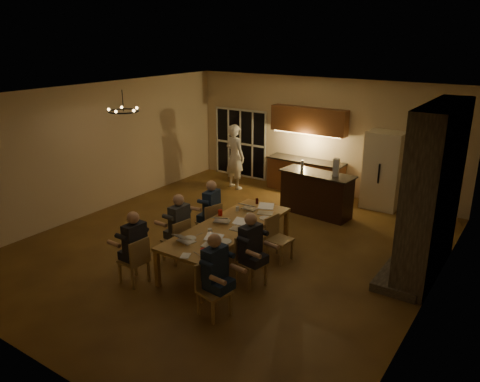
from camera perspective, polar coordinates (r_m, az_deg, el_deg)
name	(u,v)px	position (r m, az deg, el deg)	size (l,w,h in m)	color
floor	(229,246)	(10.06, -1.35, -6.77)	(9.00, 9.00, 0.00)	brown
back_wall	(322,136)	(13.31, 9.97, 6.62)	(8.00, 0.04, 3.20)	#CBB48F
left_wall	(96,149)	(12.18, -17.11, 4.95)	(0.04, 9.00, 3.20)	#CBB48F
right_wall	(437,216)	(7.98, 22.87, -2.84)	(0.04, 9.00, 3.20)	#CBB48F
ceiling	(228,94)	(9.15, -1.51, 11.75)	(8.00, 9.00, 0.04)	white
french_doors	(241,143)	(14.66, 0.09, 5.82)	(1.86, 0.08, 2.10)	black
fireplace	(433,192)	(9.15, 22.50, -0.11)	(0.58, 2.50, 3.20)	#5E574A
kitchenette	(307,151)	(13.24, 8.12, 4.88)	(2.24, 0.68, 2.40)	brown
refrigerator	(383,170)	(12.48, 17.06, 2.42)	(0.90, 0.68, 2.00)	#F0E4C9
dining_table	(228,244)	(9.31, -1.45, -6.44)	(1.10, 3.11, 0.75)	#AB7844
bar_island	(316,194)	(11.76, 9.29, -0.33)	(1.84, 0.68, 1.08)	black
chair_left_near	(133,260)	(8.73, -12.86, -8.22)	(0.44, 0.44, 0.89)	tan
chair_left_mid	(176,240)	(9.39, -7.84, -5.92)	(0.44, 0.44, 0.89)	tan
chair_left_far	(209,222)	(10.15, -3.85, -3.82)	(0.44, 0.44, 0.89)	tan
chair_right_near	(214,291)	(7.60, -3.18, -12.06)	(0.44, 0.44, 0.89)	tan
chair_right_mid	(252,262)	(8.47, 1.42, -8.61)	(0.44, 0.44, 0.89)	tan
chair_right_far	(280,239)	(9.37, 4.86, -5.86)	(0.44, 0.44, 0.89)	tan
person_left_near	(135,248)	(8.62, -12.63, -6.77)	(0.60, 0.60, 1.38)	#24262F
person_right_near	(215,274)	(7.58, -3.05, -10.03)	(0.60, 0.60, 1.38)	#1C2A46
person_left_mid	(180,227)	(9.32, -7.36, -4.43)	(0.60, 0.60, 1.38)	#3B3F45
person_right_mid	(250,249)	(8.35, 1.28, -7.13)	(0.60, 0.60, 1.38)	#24262F
person_left_far	(212,211)	(10.08, -3.45, -2.47)	(0.60, 0.60, 1.38)	#1C2A46
standing_person	(235,157)	(13.50, -0.63, 4.21)	(0.69, 0.45, 1.88)	white
chandelier	(124,111)	(10.38, -14.01, 9.42)	(0.65, 0.65, 0.03)	black
laptop_a	(186,236)	(8.53, -6.61, -5.41)	(0.32, 0.28, 0.23)	silver
laptop_b	(211,240)	(8.31, -3.55, -5.99)	(0.32, 0.28, 0.23)	silver
laptop_c	(222,216)	(9.33, -2.24, -3.10)	(0.32, 0.28, 0.23)	silver
laptop_d	(239,224)	(8.96, -0.15, -4.05)	(0.32, 0.28, 0.23)	silver
laptop_e	(250,204)	(10.00, 1.18, -1.57)	(0.32, 0.28, 0.23)	silver
laptop_f	(265,208)	(9.76, 3.10, -2.11)	(0.32, 0.28, 0.23)	silver
mug_front	(210,231)	(8.82, -3.70, -4.91)	(0.08, 0.08, 0.10)	white
mug_mid	(249,216)	(9.53, 1.06, -3.02)	(0.09, 0.09, 0.10)	white
mug_back	(237,209)	(9.90, -0.31, -2.17)	(0.07, 0.07, 0.10)	white
redcup_near	(203,252)	(8.01, -4.50, -7.42)	(0.10, 0.10, 0.12)	red
redcup_mid	(220,213)	(9.66, -2.43, -2.66)	(0.09, 0.09, 0.12)	red
can_silver	(208,237)	(8.55, -3.86, -5.65)	(0.06, 0.06, 0.12)	#B2B2B7
can_cola	(257,201)	(10.32, 2.08, -1.23)	(0.06, 0.06, 0.12)	#3F0F0C
can_right	(255,223)	(9.17, 1.80, -3.87)	(0.07, 0.07, 0.12)	#B2B2B7
plate_near	(225,242)	(8.49, -1.89, -6.18)	(0.26, 0.26, 0.02)	white
plate_left	(190,238)	(8.66, -6.17, -5.76)	(0.24, 0.24, 0.02)	white
plate_far	(265,218)	(9.53, 3.05, -3.32)	(0.23, 0.23, 0.02)	white
notepad	(185,256)	(8.03, -6.67, -7.85)	(0.15, 0.21, 0.01)	white
bar_bottle	(302,165)	(11.79, 7.58, 3.17)	(0.08, 0.08, 0.24)	#99999E
bar_blender	(336,167)	(11.36, 11.63, 2.84)	(0.14, 0.14, 0.43)	silver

